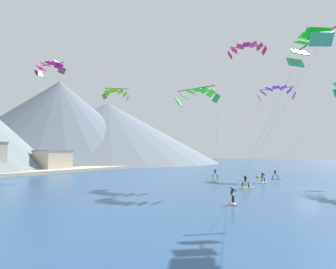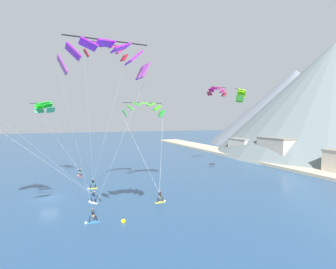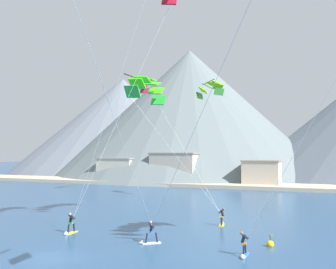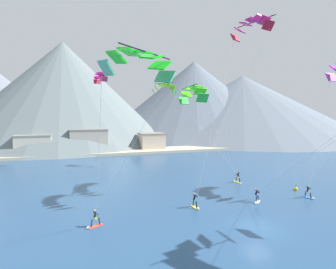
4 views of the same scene
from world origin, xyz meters
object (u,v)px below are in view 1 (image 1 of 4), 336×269
Objects in this scene: kitesurfer_far_left at (277,176)px; parafoil_kite_mid_center at (197,95)px; parafoil_kite_distant_high_outer at (50,67)px; parafoil_kite_distant_low_drift at (116,93)px; race_marker_buoy at (258,177)px; parafoil_kite_far_right at (308,44)px; parafoil_kite_near_trail at (247,49)px; kitesurfer_far_right at (233,199)px; parafoil_kite_far_left at (276,92)px; kitesurfer_near_lead at (264,180)px; kitesurfer_mid_center at (214,175)px; kitesurfer_near_trail at (247,184)px.

parafoil_kite_mid_center reaches higher than kitesurfer_far_left.
parafoil_kite_mid_center is 2.47× the size of parafoil_kite_distant_high_outer.
parafoil_kite_distant_low_drift reaches higher than race_marker_buoy.
parafoil_kite_distant_high_outer reaches higher than kitesurfer_far_left.
race_marker_buoy is at bearing -65.11° from parafoil_kite_distant_low_drift.
parafoil_kite_mid_center is 19.73m from parafoil_kite_far_right.
parafoil_kite_near_trail reaches higher than parafoil_kite_far_right.
kitesurfer_far_right is at bearing -146.25° from parafoil_kite_mid_center.
kitesurfer_near_lead is at bearing 179.39° from parafoil_kite_far_left.
parafoil_kite_distant_low_drift is at bearing 109.80° from kitesurfer_far_left.
kitesurfer_mid_center is 0.36× the size of parafoil_kite_distant_low_drift.
race_marker_buoy is (1.31, 3.48, -0.32)m from kitesurfer_far_left.
parafoil_kite_far_right is at bearing -158.56° from race_marker_buoy.
parafoil_kite_far_left reaches higher than kitesurfer_far_right.
parafoil_kite_far_right is 13.70× the size of race_marker_buoy.
parafoil_kite_mid_center is 0.79× the size of parafoil_kite_far_left.
kitesurfer_far_right is at bearing -96.40° from parafoil_kite_distant_high_outer.
parafoil_kite_distant_high_outer reaches higher than parafoil_kite_distant_low_drift.
kitesurfer_near_trail reaches higher than kitesurfer_near_lead.
kitesurfer_near_trail is at bearing -142.67° from kitesurfer_mid_center.
parafoil_kite_far_left is at bearing -24.61° from parafoil_kite_mid_center.
parafoil_kite_near_trail is 4.30× the size of parafoil_kite_distant_low_drift.
parafoil_kite_near_trail is at bearing -55.49° from parafoil_kite_mid_center.
parafoil_kite_far_right is (-19.38, -16.25, 13.75)m from kitesurfer_mid_center.
parafoil_kite_distant_high_outer is (-15.59, 30.11, 18.12)m from kitesurfer_near_lead.
parafoil_kite_distant_low_drift is at bearing 79.21° from kitesurfer_near_trail.
kitesurfer_far_left is 22.35m from parafoil_kite_near_trail.
kitesurfer_near_trail reaches higher than kitesurfer_mid_center.
parafoil_kite_near_trail is at bearing 29.58° from parafoil_kite_far_right.
parafoil_kite_mid_center is (-7.85, -0.26, 13.24)m from kitesurfer_mid_center.
kitesurfer_near_lead is at bearing -63.76° from parafoil_kite_mid_center.
kitesurfer_near_lead is 1.00× the size of kitesurfer_far_left.
parafoil_kite_far_left is (8.06, 0.69, 16.77)m from kitesurfer_far_left.
kitesurfer_near_trail is at bearing 175.39° from kitesurfer_near_lead.
parafoil_kite_far_left is at bearing -1.95° from kitesurfer_near_trail.
kitesurfer_far_right is (-22.50, -10.05, -0.07)m from kitesurfer_mid_center.
kitesurfer_near_lead is 0.36× the size of parafoil_kite_distant_low_drift.
parafoil_kite_mid_center is at bearing -62.15° from parafoil_kite_distant_high_outer.
race_marker_buoy is (16.52, 2.00, -0.40)m from kitesurfer_near_trail.
kitesurfer_far_right is 0.10× the size of parafoil_kite_far_left.
parafoil_kite_far_left is (23.27, -0.79, 16.69)m from kitesurfer_near_trail.
race_marker_buoy is (27.78, 3.48, -0.30)m from kitesurfer_far_right.
kitesurfer_near_trail is 15.28m from kitesurfer_far_left.
kitesurfer_far_right is 36.07m from parafoil_kite_distant_high_outer.
kitesurfer_near_trail is 28.65m from parafoil_kite_far_left.
kitesurfer_mid_center is 15.39m from parafoil_kite_mid_center.
kitesurfer_near_lead is at bearing -62.62° from parafoil_kite_distant_high_outer.
parafoil_kite_distant_high_outer is at bearing 119.56° from parafoil_kite_near_trail.
parafoil_kite_near_trail reaches higher than parafoil_kite_distant_high_outer.
kitesurfer_mid_center is 1.75× the size of race_marker_buoy.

